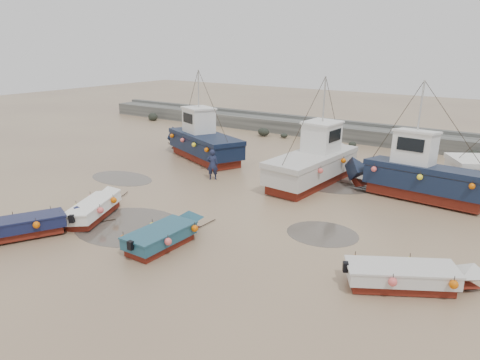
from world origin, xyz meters
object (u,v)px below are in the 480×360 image
object	(u,v)px
cabin_boat_1	(317,161)
person	(213,179)
cabin_boat_2	(415,173)
dinghy_2	(166,232)
dinghy_1	(24,224)
cabin_boat_0	(201,140)
dinghy_3	(412,274)
dinghy_0	(97,205)

from	to	relation	value
cabin_boat_1	person	size ratio (longest dim) A/B	5.54
cabin_boat_2	person	size ratio (longest dim) A/B	5.05
dinghy_2	cabin_boat_1	distance (m)	11.88
dinghy_1	cabin_boat_0	bearing A→B (deg)	126.64
dinghy_2	person	world-z (taller)	dinghy_2
dinghy_3	cabin_boat_2	distance (m)	10.37
cabin_boat_0	cabin_boat_2	world-z (taller)	same
dinghy_2	person	size ratio (longest dim) A/B	2.89
cabin_boat_2	person	world-z (taller)	cabin_boat_2
dinghy_1	cabin_boat_1	bearing A→B (deg)	91.81
dinghy_2	cabin_boat_0	world-z (taller)	cabin_boat_0
dinghy_2	dinghy_3	size ratio (longest dim) A/B	0.98
cabin_boat_1	cabin_boat_0	bearing A→B (deg)	179.00
cabin_boat_0	dinghy_2	bearing A→B (deg)	-122.87
dinghy_3	cabin_boat_1	xyz separation A→B (m)	(-8.34, 9.60, 0.78)
cabin_boat_0	person	xyz separation A→B (m)	(4.01, -3.75, -1.34)
dinghy_3	person	distance (m)	15.27
cabin_boat_0	cabin_boat_1	bearing A→B (deg)	-70.80
cabin_boat_1	cabin_boat_2	xyz separation A→B (m)	(5.63, 0.38, 0.03)
dinghy_1	dinghy_3	xyz separation A→B (m)	(15.14, 5.05, 0.01)
dinghy_0	dinghy_1	bearing A→B (deg)	-126.31
dinghy_2	cabin_boat_0	xyz separation A→B (m)	(-8.41, 12.45, 0.78)
cabin_boat_0	person	bearing A→B (deg)	-109.98
person	cabin_boat_2	bearing A→B (deg)	163.24
dinghy_2	cabin_boat_0	bearing A→B (deg)	123.43
dinghy_2	cabin_boat_2	bearing A→B (deg)	60.59
dinghy_0	person	world-z (taller)	dinghy_0
dinghy_1	dinghy_2	distance (m)	6.41
dinghy_2	person	xyz separation A→B (m)	(-4.40, 8.70, -0.56)
cabin_boat_2	cabin_boat_0	bearing A→B (deg)	92.98
dinghy_2	dinghy_1	bearing A→B (deg)	-154.21
cabin_boat_0	dinghy_3	bearing A→B (deg)	-96.82
cabin_boat_2	person	xyz separation A→B (m)	(-11.09, -3.48, -1.37)
dinghy_1	cabin_boat_1	xyz separation A→B (m)	(6.80, 14.65, 0.79)
dinghy_0	cabin_boat_1	bearing A→B (deg)	35.93
dinghy_0	cabin_boat_1	size ratio (longest dim) A/B	0.54
cabin_boat_0	cabin_boat_2	xyz separation A→B (m)	(15.11, -0.27, 0.03)
dinghy_1	person	world-z (taller)	dinghy_1
dinghy_1	person	bearing A→B (deg)	110.12
dinghy_2	cabin_boat_2	size ratio (longest dim) A/B	0.57
dinghy_0	dinghy_2	bearing A→B (deg)	-31.40
dinghy_0	dinghy_3	world-z (taller)	same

